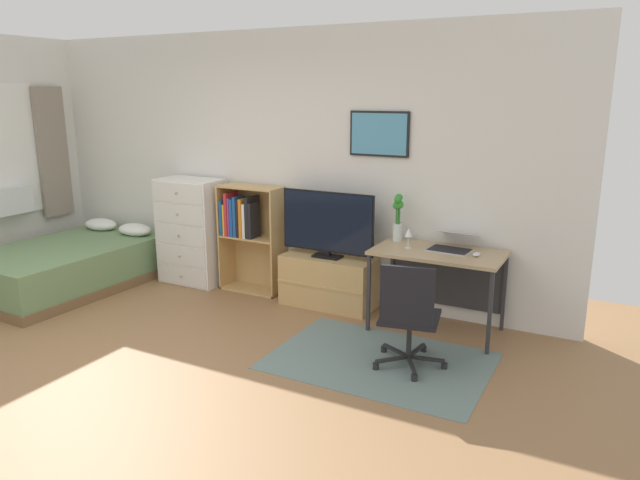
% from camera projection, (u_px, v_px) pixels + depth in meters
% --- Properties ---
extents(ground_plane, '(7.20, 7.20, 0.00)m').
position_uv_depth(ground_plane, '(110.00, 380.00, 4.40)').
color(ground_plane, '#936B44').
extents(wall_back_with_posters, '(6.12, 0.09, 2.70)m').
position_uv_depth(wall_back_with_posters, '(280.00, 164.00, 6.15)').
color(wall_back_with_posters, silver).
rests_on(wall_back_with_posters, ground_plane).
extents(area_rug, '(1.70, 1.20, 0.01)m').
position_uv_depth(area_rug, '(379.00, 360.00, 4.71)').
color(area_rug, slate).
rests_on(area_rug, ground_plane).
extents(bed, '(1.34, 2.03, 0.60)m').
position_uv_depth(bed, '(68.00, 265.00, 6.47)').
color(bed, brown).
rests_on(bed, ground_plane).
extents(dresser, '(0.71, 0.46, 1.17)m').
position_uv_depth(dresser, '(192.00, 231.00, 6.55)').
color(dresser, white).
rests_on(dresser, ground_plane).
extents(bookshelf, '(0.69, 0.30, 1.13)m').
position_uv_depth(bookshelf, '(247.00, 228.00, 6.26)').
color(bookshelf, tan).
rests_on(bookshelf, ground_plane).
extents(tv_stand, '(0.93, 0.41, 0.51)m').
position_uv_depth(tv_stand, '(328.00, 281.00, 5.87)').
color(tv_stand, tan).
rests_on(tv_stand, ground_plane).
extents(television, '(0.97, 0.16, 0.65)m').
position_uv_depth(television, '(327.00, 224.00, 5.71)').
color(television, black).
rests_on(television, tv_stand).
extents(desk, '(1.12, 0.63, 0.74)m').
position_uv_depth(desk, '(440.00, 263.00, 5.24)').
color(desk, tan).
rests_on(desk, ground_plane).
extents(office_chair, '(0.58, 0.57, 0.86)m').
position_uv_depth(office_chair, '(408.00, 314.00, 4.46)').
color(office_chair, '#232326').
rests_on(office_chair, ground_plane).
extents(laptop, '(0.39, 0.42, 0.16)m').
position_uv_depth(laptop, '(453.00, 242.00, 5.19)').
color(laptop, '#B7B7BC').
rests_on(laptop, desk).
extents(computer_mouse, '(0.06, 0.10, 0.03)m').
position_uv_depth(computer_mouse, '(476.00, 254.00, 4.97)').
color(computer_mouse, silver).
rests_on(computer_mouse, desk).
extents(bamboo_vase, '(0.10, 0.10, 0.44)m').
position_uv_depth(bamboo_vase, '(398.00, 217.00, 5.44)').
color(bamboo_vase, silver).
rests_on(bamboo_vase, desk).
extents(wine_glass, '(0.07, 0.07, 0.18)m').
position_uv_depth(wine_glass, '(409.00, 233.00, 5.20)').
color(wine_glass, silver).
rests_on(wine_glass, desk).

